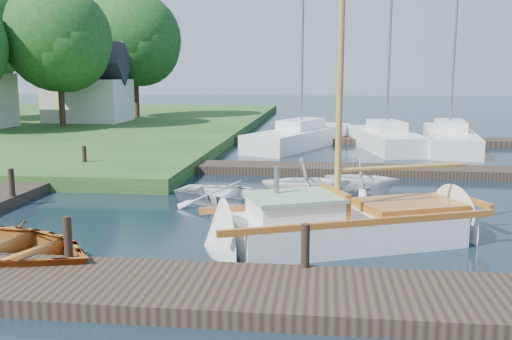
# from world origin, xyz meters

# --- Properties ---
(ground) EXTENTS (160.00, 160.00, 0.00)m
(ground) POSITION_xyz_m (0.00, 0.00, 0.00)
(ground) COLOR black
(ground) RESTS_ON ground
(near_dock) EXTENTS (18.00, 2.20, 0.30)m
(near_dock) POSITION_xyz_m (0.00, -6.00, 0.15)
(near_dock) COLOR black
(near_dock) RESTS_ON ground
(left_dock) EXTENTS (2.20, 18.00, 0.30)m
(left_dock) POSITION_xyz_m (-8.00, 2.00, 0.15)
(left_dock) COLOR black
(left_dock) RESTS_ON ground
(far_dock) EXTENTS (14.00, 1.60, 0.30)m
(far_dock) POSITION_xyz_m (2.00, 6.50, 0.15)
(far_dock) COLOR black
(far_dock) RESTS_ON ground
(pontoon) EXTENTS (30.00, 1.60, 0.30)m
(pontoon) POSITION_xyz_m (10.00, 16.00, 0.15)
(pontoon) COLOR black
(pontoon) RESTS_ON ground
(mooring_post_1) EXTENTS (0.16, 0.16, 0.80)m
(mooring_post_1) POSITION_xyz_m (-3.00, -5.00, 0.70)
(mooring_post_1) COLOR black
(mooring_post_1) RESTS_ON near_dock
(mooring_post_2) EXTENTS (0.16, 0.16, 0.80)m
(mooring_post_2) POSITION_xyz_m (1.50, -5.00, 0.70)
(mooring_post_2) COLOR black
(mooring_post_2) RESTS_ON near_dock
(mooring_post_4) EXTENTS (0.16, 0.16, 0.80)m
(mooring_post_4) POSITION_xyz_m (-7.00, 0.00, 0.70)
(mooring_post_4) COLOR black
(mooring_post_4) RESTS_ON left_dock
(mooring_post_5) EXTENTS (0.16, 0.16, 0.80)m
(mooring_post_5) POSITION_xyz_m (-7.00, 5.00, 0.70)
(mooring_post_5) COLOR black
(mooring_post_5) RESTS_ON left_dock
(sailboat) EXTENTS (7.35, 4.56, 9.83)m
(sailboat) POSITION_xyz_m (2.45, -2.46, 0.34)
(sailboat) COLOR white
(sailboat) RESTS_ON ground
(dinghy) EXTENTS (5.17, 4.39, 0.91)m
(dinghy) POSITION_xyz_m (-4.51, -4.70, 0.45)
(dinghy) COLOR #955E15
(dinghy) RESTS_ON ground
(tender_a) EXTENTS (4.04, 3.35, 0.73)m
(tender_a) POSITION_xyz_m (-0.79, 1.10, 0.36)
(tender_a) COLOR white
(tender_a) RESTS_ON ground
(tender_b) EXTENTS (2.87, 2.56, 1.38)m
(tender_b) POSITION_xyz_m (1.29, 1.79, 0.69)
(tender_b) COLOR white
(tender_b) RESTS_ON ground
(tender_c) EXTENTS (3.40, 2.62, 0.65)m
(tender_c) POSITION_xyz_m (1.72, 2.31, 0.33)
(tender_c) COLOR white
(tender_c) RESTS_ON ground
(tender_d) EXTENTS (2.67, 2.40, 1.25)m
(tender_d) POSITION_xyz_m (3.02, 2.88, 0.62)
(tender_d) COLOR white
(tender_d) RESTS_ON ground
(marina_boat_1) EXTENTS (5.53, 8.69, 11.12)m
(marina_boat_1) POSITION_xyz_m (0.62, 14.29, 0.57)
(marina_boat_1) COLOR white
(marina_boat_1) RESTS_ON ground
(marina_boat_2) EXTENTS (3.49, 7.25, 10.91)m
(marina_boat_2) POSITION_xyz_m (4.86, 13.79, 0.58)
(marina_boat_2) COLOR white
(marina_boat_2) RESTS_ON ground
(marina_boat_3) EXTENTS (3.28, 8.97, 11.84)m
(marina_boat_3) POSITION_xyz_m (8.04, 14.46, 0.57)
(marina_boat_3) COLOR white
(marina_boat_3) RESTS_ON ground
(house_c) EXTENTS (5.25, 4.00, 5.28)m
(house_c) POSITION_xyz_m (-14.00, 22.00, 2.58)
(house_c) COLOR silver
(house_c) RESTS_ON shore
(tree_3) EXTENTS (6.41, 6.38, 8.74)m
(tree_3) POSITION_xyz_m (-14.00, 18.05, 5.81)
(tree_3) COLOR #332114
(tree_3) RESTS_ON shore
(tree_7) EXTENTS (6.83, 6.83, 9.38)m
(tree_7) POSITION_xyz_m (-12.00, 26.05, 6.20)
(tree_7) COLOR #332114
(tree_7) RESTS_ON shore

